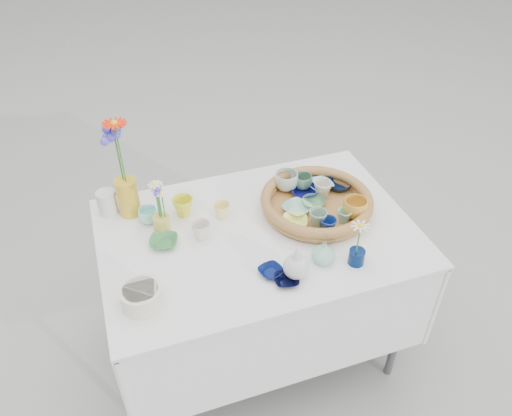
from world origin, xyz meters
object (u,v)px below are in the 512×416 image
object	(u,v)px
display_table	(257,346)
bud_vase_seafoam	(324,252)
wicker_tray	(316,203)
tall_vase_yellow	(128,197)

from	to	relation	value
display_table	bud_vase_seafoam	xyz separation A→B (m)	(0.18, -0.24, 0.81)
wicker_tray	bud_vase_seafoam	world-z (taller)	bud_vase_seafoam
tall_vase_yellow	bud_vase_seafoam	bearing A→B (deg)	-39.35
display_table	bud_vase_seafoam	bearing A→B (deg)	-54.00
wicker_tray	tall_vase_yellow	size ratio (longest dim) A/B	2.83
display_table	tall_vase_yellow	xyz separation A→B (m)	(-0.47, 0.29, 0.85)
bud_vase_seafoam	tall_vase_yellow	world-z (taller)	tall_vase_yellow
bud_vase_seafoam	wicker_tray	bearing A→B (deg)	70.37
tall_vase_yellow	wicker_tray	bearing A→B (deg)	-17.48
wicker_tray	tall_vase_yellow	distance (m)	0.79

